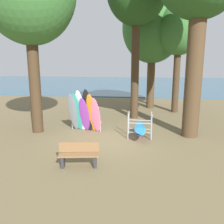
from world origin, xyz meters
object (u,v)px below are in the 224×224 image
object	(u,v)px
tree_mid_behind	(153,28)
tree_far_right_back	(179,31)
park_bench	(79,154)
board_storage_rack	(140,128)
leaning_board_pile	(84,113)

from	to	relation	value
tree_mid_behind	tree_far_right_back	distance (m)	2.32
tree_far_right_back	park_bench	xyz separation A→B (m)	(-4.53, -9.89, -5.34)
tree_far_right_back	board_storage_rack	bearing A→B (deg)	-111.07
tree_far_right_back	leaning_board_pile	bearing A→B (deg)	-132.58
board_storage_rack	tree_far_right_back	bearing A→B (deg)	68.93
tree_mid_behind	tree_far_right_back	xyz separation A→B (m)	(1.76, -1.46, -0.38)
tree_far_right_back	board_storage_rack	distance (m)	8.70
leaning_board_pile	park_bench	xyz separation A→B (m)	(0.84, -4.04, -0.58)
park_bench	board_storage_rack	bearing A→B (deg)	59.30
tree_far_right_back	park_bench	size ratio (longest dim) A/B	5.30
board_storage_rack	tree_mid_behind	bearing A→B (deg)	84.85
leaning_board_pile	tree_mid_behind	bearing A→B (deg)	63.70
leaning_board_pile	tree_far_right_back	bearing A→B (deg)	47.42
tree_mid_behind	tree_far_right_back	size ratio (longest dim) A/B	1.16
board_storage_rack	park_bench	size ratio (longest dim) A/B	1.46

